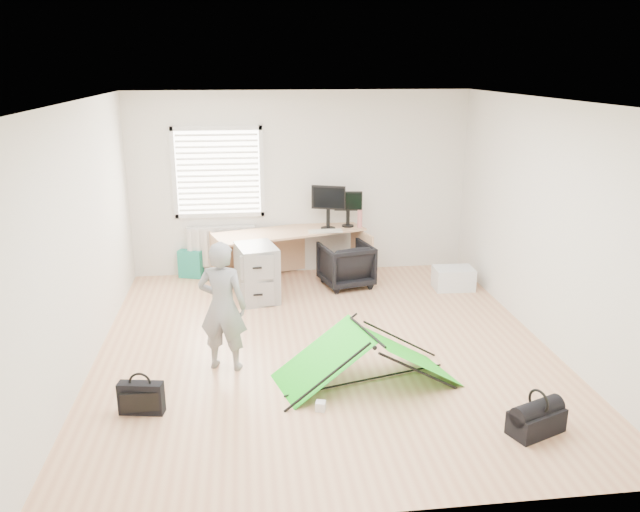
{
  "coord_description": "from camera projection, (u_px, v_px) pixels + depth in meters",
  "views": [
    {
      "loc": [
        -0.83,
        -6.36,
        3.06
      ],
      "look_at": [
        0.0,
        0.4,
        0.95
      ],
      "focal_mm": 35.0,
      "sensor_mm": 36.0,
      "label": 1
    }
  ],
  "objects": [
    {
      "name": "person",
      "position": [
        223.0,
        306.0,
        6.35
      ],
      "size": [
        0.57,
        0.46,
        1.38
      ],
      "primitive_type": "imported",
      "rotation": [
        0.0,
        0.0,
        2.86
      ],
      "color": "gray",
      "rests_on": "ground"
    },
    {
      "name": "ground",
      "position": [
        324.0,
        347.0,
        7.03
      ],
      "size": [
        5.5,
        5.5,
        0.0
      ],
      "primitive_type": "plane",
      "color": "tan",
      "rests_on": "ground"
    },
    {
      "name": "thermos",
      "position": [
        360.0,
        219.0,
        9.17
      ],
      "size": [
        0.1,
        0.1,
        0.26
      ],
      "primitive_type": "cylinder",
      "rotation": [
        0.0,
        0.0,
        -0.43
      ],
      "color": "#CA7171",
      "rests_on": "desk"
    },
    {
      "name": "radiator",
      "position": [
        222.0,
        246.0,
        9.29
      ],
      "size": [
        1.0,
        0.12,
        0.6
      ],
      "primitive_type": "cube",
      "color": "silver",
      "rests_on": "back_wall"
    },
    {
      "name": "desk",
      "position": [
        290.0,
        255.0,
        9.13
      ],
      "size": [
        2.28,
        1.3,
        0.74
      ],
      "primitive_type": "cube",
      "rotation": [
        0.0,
        0.0,
        0.3
      ],
      "color": "tan",
      "rests_on": "ground"
    },
    {
      "name": "filing_cabinet",
      "position": [
        257.0,
        273.0,
        8.33
      ],
      "size": [
        0.61,
        0.74,
        0.76
      ],
      "primitive_type": "cube",
      "rotation": [
        0.0,
        0.0,
        0.22
      ],
      "color": "gray",
      "rests_on": "ground"
    },
    {
      "name": "white_box",
      "position": [
        321.0,
        406.0,
        5.73
      ],
      "size": [
        0.11,
        0.11,
        0.09
      ],
      "primitive_type": "cube",
      "rotation": [
        0.0,
        0.0,
        -0.29
      ],
      "color": "silver",
      "rests_on": "ground"
    },
    {
      "name": "monitor_right",
      "position": [
        348.0,
        214.0,
        9.2
      ],
      "size": [
        0.42,
        0.14,
        0.39
      ],
      "primitive_type": "cube",
      "rotation": [
        0.0,
        0.0,
        -0.13
      ],
      "color": "black",
      "rests_on": "desk"
    },
    {
      "name": "back_wall",
      "position": [
        301.0,
        184.0,
        9.24
      ],
      "size": [
        5.0,
        0.02,
        2.7
      ],
      "primitive_type": "cube",
      "color": "silver",
      "rests_on": "ground"
    },
    {
      "name": "office_chair",
      "position": [
        346.0,
        265.0,
        8.88
      ],
      "size": [
        0.81,
        0.82,
        0.62
      ],
      "primitive_type": "imported",
      "rotation": [
        0.0,
        0.0,
        3.38
      ],
      "color": "black",
      "rests_on": "ground"
    },
    {
      "name": "duffel_bag",
      "position": [
        536.0,
        421.0,
        5.37
      ],
      "size": [
        0.54,
        0.41,
        0.21
      ],
      "primitive_type": "cube",
      "rotation": [
        0.0,
        0.0,
        0.39
      ],
      "color": "black",
      "rests_on": "ground"
    },
    {
      "name": "kite",
      "position": [
        367.0,
        357.0,
        6.19
      ],
      "size": [
        1.88,
        1.19,
        0.54
      ],
      "primitive_type": null,
      "rotation": [
        0.0,
        0.0,
        0.26
      ],
      "color": "#14CD14",
      "rests_on": "ground"
    },
    {
      "name": "keyboard",
      "position": [
        325.0,
        231.0,
        8.96
      ],
      "size": [
        0.49,
        0.17,
        0.02
      ],
      "primitive_type": "cube",
      "rotation": [
        0.0,
        0.0,
        0.01
      ],
      "color": "beige",
      "rests_on": "desk"
    },
    {
      "name": "tote_bag",
      "position": [
        191.0,
        264.0,
        9.26
      ],
      "size": [
        0.38,
        0.25,
        0.41
      ],
      "primitive_type": "cube",
      "rotation": [
        0.0,
        0.0,
        -0.32
      ],
      "color": "#1F9078",
      "rests_on": "ground"
    },
    {
      "name": "monitor_left",
      "position": [
        328.0,
        213.0,
        9.05
      ],
      "size": [
        0.5,
        0.27,
        0.47
      ],
      "primitive_type": "cube",
      "rotation": [
        0.0,
        0.0,
        -0.34
      ],
      "color": "black",
      "rests_on": "desk"
    },
    {
      "name": "laptop_bag",
      "position": [
        141.0,
        398.0,
        5.65
      ],
      "size": [
        0.42,
        0.19,
        0.3
      ],
      "primitive_type": "cube",
      "rotation": [
        0.0,
        0.0,
        -0.17
      ],
      "color": "black",
      "rests_on": "ground"
    },
    {
      "name": "window",
      "position": [
        218.0,
        173.0,
        9.0
      ],
      "size": [
        1.2,
        0.06,
        1.2
      ],
      "primitive_type": "cube",
      "color": "silver",
      "rests_on": "back_wall"
    },
    {
      "name": "storage_crate",
      "position": [
        453.0,
        278.0,
        8.8
      ],
      "size": [
        0.56,
        0.4,
        0.31
      ],
      "primitive_type": "cube",
      "rotation": [
        0.0,
        0.0,
        -0.04
      ],
      "color": "silver",
      "rests_on": "ground"
    }
  ]
}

